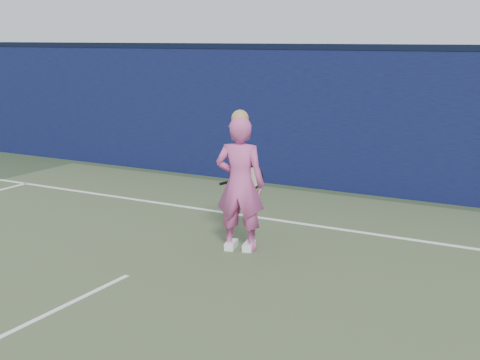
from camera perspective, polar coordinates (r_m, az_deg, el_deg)
The scene contains 6 objects.
ground at distance 7.24m, azimuth -14.61°, elevation -10.38°, with size 80.00×80.00×0.00m, color #2A3A23.
backstop_wall at distance 12.31m, azimuth 6.40°, elevation 5.18°, with size 24.00×0.40×2.50m, color #0C0F36.
wall_cap at distance 12.22m, azimuth 6.55°, elevation 11.24°, with size 24.00×0.42×0.10m, color black.
player at distance 8.55m, azimuth 0.00°, elevation -0.31°, with size 0.72×0.57×1.83m.
racket at distance 8.95m, azimuth 0.74°, elevation 0.17°, with size 0.63×0.20×0.34m.
court_lines at distance 7.03m, azimuth -16.49°, elevation -11.11°, with size 11.00×12.04×0.01m.
Camera 1 is at (4.72, -4.77, 2.72)m, focal length 50.00 mm.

